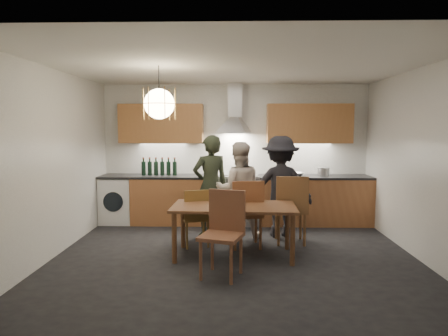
{
  "coord_description": "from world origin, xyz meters",
  "views": [
    {
      "loc": [
        -0.0,
        -5.39,
        1.8
      ],
      "look_at": [
        -0.16,
        0.4,
        1.2
      ],
      "focal_mm": 32.0,
      "sensor_mm": 36.0,
      "label": 1
    }
  ],
  "objects_px": {
    "dining_table": "(234,211)",
    "chair_front": "(224,227)",
    "chair_back_left": "(196,214)",
    "stock_pot": "(324,172)",
    "wine_bottles": "(159,166)",
    "mixing_bowl": "(297,174)",
    "person_left": "(210,186)",
    "person_mid": "(239,190)",
    "person_right": "(280,186)"
  },
  "relations": [
    {
      "from": "person_right",
      "to": "wine_bottles",
      "type": "height_order",
      "value": "person_right"
    },
    {
      "from": "stock_pot",
      "to": "mixing_bowl",
      "type": "bearing_deg",
      "value": -177.87
    },
    {
      "from": "person_mid",
      "to": "dining_table",
      "type": "bearing_deg",
      "value": 82.36
    },
    {
      "from": "chair_front",
      "to": "person_mid",
      "type": "bearing_deg",
      "value": 101.42
    },
    {
      "from": "stock_pot",
      "to": "wine_bottles",
      "type": "xyz_separation_m",
      "value": [
        -3.04,
        0.02,
        0.09
      ]
    },
    {
      "from": "dining_table",
      "to": "person_right",
      "type": "distance_m",
      "value": 1.31
    },
    {
      "from": "mixing_bowl",
      "to": "wine_bottles",
      "type": "distance_m",
      "value": 2.56
    },
    {
      "from": "person_left",
      "to": "wine_bottles",
      "type": "xyz_separation_m",
      "value": [
        -1.01,
        0.87,
        0.23
      ]
    },
    {
      "from": "person_left",
      "to": "person_right",
      "type": "relative_size",
      "value": 1.01
    },
    {
      "from": "chair_front",
      "to": "wine_bottles",
      "type": "height_order",
      "value": "wine_bottles"
    },
    {
      "from": "chair_back_left",
      "to": "person_mid",
      "type": "xyz_separation_m",
      "value": [
        0.63,
        0.58,
        0.28
      ]
    },
    {
      "from": "mixing_bowl",
      "to": "person_right",
      "type": "bearing_deg",
      "value": -115.64
    },
    {
      "from": "chair_front",
      "to": "wine_bottles",
      "type": "relative_size",
      "value": 1.55
    },
    {
      "from": "dining_table",
      "to": "chair_front",
      "type": "bearing_deg",
      "value": -97.74
    },
    {
      "from": "person_left",
      "to": "mixing_bowl",
      "type": "height_order",
      "value": "person_left"
    },
    {
      "from": "dining_table",
      "to": "chair_back_left",
      "type": "distance_m",
      "value": 0.7
    },
    {
      "from": "chair_front",
      "to": "person_right",
      "type": "distance_m",
      "value": 1.98
    },
    {
      "from": "dining_table",
      "to": "stock_pot",
      "type": "height_order",
      "value": "stock_pot"
    },
    {
      "from": "dining_table",
      "to": "chair_front",
      "type": "relative_size",
      "value": 1.68
    },
    {
      "from": "chair_back_left",
      "to": "person_mid",
      "type": "relative_size",
      "value": 0.56
    },
    {
      "from": "chair_front",
      "to": "wine_bottles",
      "type": "bearing_deg",
      "value": 133.97
    },
    {
      "from": "person_right",
      "to": "person_mid",
      "type": "bearing_deg",
      "value": 3.49
    },
    {
      "from": "person_mid",
      "to": "mixing_bowl",
      "type": "relative_size",
      "value": 5.69
    },
    {
      "from": "person_mid",
      "to": "person_right",
      "type": "bearing_deg",
      "value": -177.35
    },
    {
      "from": "chair_front",
      "to": "stock_pot",
      "type": "distance_m",
      "value": 3.17
    },
    {
      "from": "person_left",
      "to": "person_mid",
      "type": "height_order",
      "value": "person_left"
    },
    {
      "from": "dining_table",
      "to": "chair_front",
      "type": "xyz_separation_m",
      "value": [
        -0.12,
        -0.7,
        -0.04
      ]
    },
    {
      "from": "dining_table",
      "to": "person_left",
      "type": "relative_size",
      "value": 1.04
    },
    {
      "from": "person_left",
      "to": "stock_pot",
      "type": "height_order",
      "value": "person_left"
    },
    {
      "from": "chair_back_left",
      "to": "chair_front",
      "type": "bearing_deg",
      "value": 94.87
    },
    {
      "from": "chair_back_left",
      "to": "chair_front",
      "type": "distance_m",
      "value": 1.19
    },
    {
      "from": "chair_back_left",
      "to": "mixing_bowl",
      "type": "bearing_deg",
      "value": -156.11
    },
    {
      "from": "person_right",
      "to": "stock_pot",
      "type": "xyz_separation_m",
      "value": [
        0.89,
        0.85,
        0.15
      ]
    },
    {
      "from": "person_mid",
      "to": "mixing_bowl",
      "type": "bearing_deg",
      "value": -143.66
    },
    {
      "from": "dining_table",
      "to": "stock_pot",
      "type": "relative_size",
      "value": 8.15
    },
    {
      "from": "chair_back_left",
      "to": "wine_bottles",
      "type": "relative_size",
      "value": 1.32
    },
    {
      "from": "stock_pot",
      "to": "wine_bottles",
      "type": "relative_size",
      "value": 0.32
    },
    {
      "from": "chair_back_left",
      "to": "mixing_bowl",
      "type": "height_order",
      "value": "mixing_bowl"
    },
    {
      "from": "chair_back_left",
      "to": "wine_bottles",
      "type": "bearing_deg",
      "value": -77.97
    },
    {
      "from": "person_right",
      "to": "stock_pot",
      "type": "height_order",
      "value": "person_right"
    },
    {
      "from": "wine_bottles",
      "to": "stock_pot",
      "type": "bearing_deg",
      "value": -0.37
    },
    {
      "from": "chair_front",
      "to": "stock_pot",
      "type": "xyz_separation_m",
      "value": [
        1.76,
        2.6,
        0.38
      ]
    },
    {
      "from": "chair_back_left",
      "to": "mixing_bowl",
      "type": "relative_size",
      "value": 3.2
    },
    {
      "from": "person_mid",
      "to": "wine_bottles",
      "type": "xyz_separation_m",
      "value": [
        -1.47,
        0.94,
        0.28
      ]
    },
    {
      "from": "person_right",
      "to": "mixing_bowl",
      "type": "relative_size",
      "value": 6.03
    },
    {
      "from": "wine_bottles",
      "to": "chair_front",
      "type": "bearing_deg",
      "value": -63.97
    },
    {
      "from": "mixing_bowl",
      "to": "wine_bottles",
      "type": "xyz_separation_m",
      "value": [
        -2.55,
        0.04,
        0.13
      ]
    },
    {
      "from": "person_right",
      "to": "chair_front",
      "type": "bearing_deg",
      "value": 60.85
    },
    {
      "from": "dining_table",
      "to": "stock_pot",
      "type": "bearing_deg",
      "value": 51.14
    },
    {
      "from": "person_mid",
      "to": "stock_pot",
      "type": "relative_size",
      "value": 7.37
    }
  ]
}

